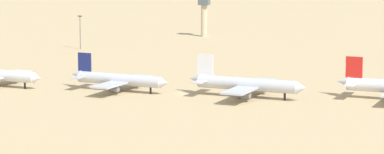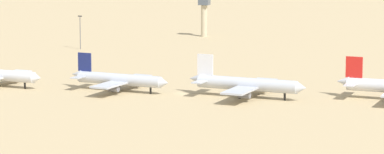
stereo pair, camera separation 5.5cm
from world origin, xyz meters
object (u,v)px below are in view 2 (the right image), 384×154
at_px(parked_jet_navy_2, 119,79).
at_px(light_pole_east, 80,30).
at_px(control_tower, 204,12).
at_px(parked_jet_white_3, 246,84).

bearing_deg(parked_jet_navy_2, light_pole_east, 128.13).
bearing_deg(light_pole_east, control_tower, 58.04).
bearing_deg(light_pole_east, parked_jet_white_3, -46.05).
relative_size(parked_jet_navy_2, control_tower, 1.83).
relative_size(parked_jet_navy_2, parked_jet_white_3, 0.92).
bearing_deg(parked_jet_navy_2, control_tower, 104.91).
bearing_deg(control_tower, parked_jet_navy_2, -84.83).
height_order(parked_jet_navy_2, parked_jet_white_3, parked_jet_white_3).
relative_size(parked_jet_navy_2, light_pole_east, 2.45).
xyz_separation_m(control_tower, light_pole_east, (-40.58, -65.05, -3.51)).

